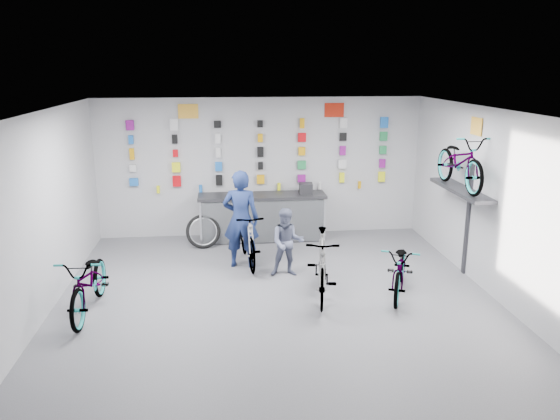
{
  "coord_description": "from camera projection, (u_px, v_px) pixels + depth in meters",
  "views": [
    {
      "loc": [
        -0.82,
        -7.68,
        3.65
      ],
      "look_at": [
        0.15,
        1.4,
        1.22
      ],
      "focal_mm": 35.0,
      "sensor_mm": 36.0,
      "label": 1
    }
  ],
  "objects": [
    {
      "name": "spare_wheel",
      "position": [
        203.0,
        232.0,
        11.23
      ],
      "size": [
        0.73,
        0.36,
        0.69
      ],
      "rotation": [
        0.0,
        0.0,
        0.09
      ],
      "color": "black",
      "rests_on": "floor"
    },
    {
      "name": "bike_wall",
      "position": [
        460.0,
        161.0,
        9.36
      ],
      "size": [
        0.63,
        1.8,
        0.95
      ],
      "primitive_type": "imported",
      "color": "gray",
      "rests_on": "wall_bracket"
    },
    {
      "name": "floor",
      "position": [
        280.0,
        310.0,
        8.4
      ],
      "size": [
        8.0,
        8.0,
        0.0
      ],
      "primitive_type": "plane",
      "color": "#4F4F54",
      "rests_on": "ground"
    },
    {
      "name": "bike_center",
      "position": [
        322.0,
        265.0,
        8.77
      ],
      "size": [
        0.81,
        1.86,
        1.08
      ],
      "primitive_type": "imported",
      "rotation": [
        0.0,
        0.0,
        -0.17
      ],
      "color": "gray",
      "rests_on": "floor"
    },
    {
      "name": "ceiling",
      "position": [
        280.0,
        113.0,
        7.63
      ],
      "size": [
        8.0,
        8.0,
        0.0
      ],
      "primitive_type": "plane",
      "rotation": [
        3.14,
        0.0,
        0.0
      ],
      "color": "white",
      "rests_on": "wall_back"
    },
    {
      "name": "register",
      "position": [
        306.0,
        188.0,
        11.62
      ],
      "size": [
        0.3,
        0.32,
        0.22
      ],
      "primitive_type": "cube",
      "rotation": [
        0.0,
        0.0,
        -0.08
      ],
      "color": "black",
      "rests_on": "counter"
    },
    {
      "name": "wall_right",
      "position": [
        506.0,
        210.0,
        8.37
      ],
      "size": [
        0.0,
        8.0,
        8.0
      ],
      "primitive_type": "plane",
      "rotation": [
        1.57,
        0.0,
        -1.57
      ],
      "color": "#B7B7B9",
      "rests_on": "floor"
    },
    {
      "name": "customer",
      "position": [
        287.0,
        243.0,
        9.64
      ],
      "size": [
        0.63,
        0.51,
        1.23
      ],
      "primitive_type": "imported",
      "rotation": [
        0.0,
        0.0,
        -0.07
      ],
      "color": "slate",
      "rests_on": "floor"
    },
    {
      "name": "sign_left",
      "position": [
        188.0,
        111.0,
        11.37
      ],
      "size": [
        0.42,
        0.02,
        0.3
      ],
      "primitive_type": "cube",
      "color": "gold",
      "rests_on": "wall_back"
    },
    {
      "name": "bike_right",
      "position": [
        401.0,
        268.0,
        8.89
      ],
      "size": [
        1.18,
        1.79,
        0.89
      ],
      "primitive_type": "imported",
      "rotation": [
        0.0,
        0.0,
        -0.38
      ],
      "color": "gray",
      "rests_on": "floor"
    },
    {
      "name": "counter",
      "position": [
        262.0,
        218.0,
        11.68
      ],
      "size": [
        2.7,
        0.66,
        1.0
      ],
      "color": "black",
      "rests_on": "floor"
    },
    {
      "name": "bike_left",
      "position": [
        89.0,
        282.0,
        8.21
      ],
      "size": [
        0.71,
        1.87,
        0.97
      ],
      "primitive_type": "imported",
      "rotation": [
        0.0,
        0.0,
        -0.03
      ],
      "color": "gray",
      "rests_on": "floor"
    },
    {
      "name": "bike_service",
      "position": [
        248.0,
        237.0,
        10.25
      ],
      "size": [
        0.65,
        1.79,
        1.05
      ],
      "primitive_type": "imported",
      "rotation": [
        0.0,
        0.0,
        0.09
      ],
      "color": "gray",
      "rests_on": "floor"
    },
    {
      "name": "wall_front",
      "position": [
        335.0,
        356.0,
        4.17
      ],
      "size": [
        7.0,
        0.0,
        7.0
      ],
      "primitive_type": "plane",
      "rotation": [
        -1.57,
        0.0,
        0.0
      ],
      "color": "#B7B7B9",
      "rests_on": "floor"
    },
    {
      "name": "sign_side",
      "position": [
        476.0,
        126.0,
        9.23
      ],
      "size": [
        0.02,
        0.4,
        0.3
      ],
      "primitive_type": "cube",
      "color": "gold",
      "rests_on": "wall_right"
    },
    {
      "name": "wall_back",
      "position": [
        260.0,
        167.0,
        11.86
      ],
      "size": [
        7.0,
        0.0,
        7.0
      ],
      "primitive_type": "plane",
      "rotation": [
        1.57,
        0.0,
        0.0
      ],
      "color": "#B7B7B9",
      "rests_on": "floor"
    },
    {
      "name": "wall_bracket",
      "position": [
        462.0,
        195.0,
        9.52
      ],
      "size": [
        0.39,
        1.9,
        2.0
      ],
      "color": "#333338",
      "rests_on": "wall_right"
    },
    {
      "name": "merch_wall",
      "position": [
        264.0,
        155.0,
        11.72
      ],
      "size": [
        5.57,
        0.08,
        1.57
      ],
      "color": "blue",
      "rests_on": "wall_back"
    },
    {
      "name": "wall_left",
      "position": [
        32.0,
        224.0,
        7.65
      ],
      "size": [
        0.0,
        8.0,
        8.0
      ],
      "primitive_type": "plane",
      "rotation": [
        1.57,
        0.0,
        1.57
      ],
      "color": "#B7B7B9",
      "rests_on": "floor"
    },
    {
      "name": "clerk",
      "position": [
        241.0,
        219.0,
        10.01
      ],
      "size": [
        0.74,
        0.56,
        1.83
      ],
      "primitive_type": "imported",
      "rotation": [
        0.0,
        0.0,
        2.95
      ],
      "color": "navy",
      "rests_on": "floor"
    },
    {
      "name": "sign_right",
      "position": [
        334.0,
        110.0,
        11.69
      ],
      "size": [
        0.42,
        0.02,
        0.3
      ],
      "primitive_type": "cube",
      "color": "red",
      "rests_on": "wall_back"
    }
  ]
}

